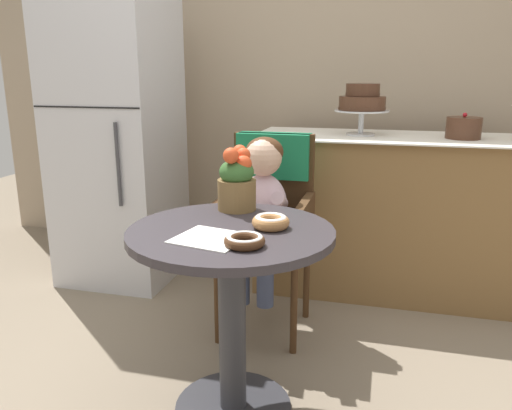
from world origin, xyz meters
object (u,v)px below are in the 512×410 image
(seated_child, at_px, (262,200))
(round_layer_cake, at_px, (464,128))
(wicker_chair, at_px, (269,200))
(tiered_cake_stand, at_px, (362,102))
(donut_front, at_px, (271,221))
(flower_vase, at_px, (237,180))
(donut_mid, at_px, (245,240))
(refrigerator, at_px, (117,140))
(cafe_table, at_px, (232,286))

(seated_child, relative_size, round_layer_cake, 4.05)
(wicker_chair, relative_size, seated_child, 1.31)
(tiered_cake_stand, bearing_deg, donut_front, -100.09)
(wicker_chair, xyz_separation_m, flower_vase, (-0.02, -0.48, 0.20))
(donut_mid, bearing_deg, refrigerator, 132.27)
(cafe_table, bearing_deg, refrigerator, 133.67)
(cafe_table, relative_size, seated_child, 0.99)
(wicker_chair, xyz_separation_m, seated_child, (-0.00, -0.16, 0.04))
(tiered_cake_stand, bearing_deg, seated_child, -118.13)
(cafe_table, distance_m, tiered_cake_stand, 1.46)
(donut_mid, relative_size, refrigerator, 0.08)
(donut_front, bearing_deg, seated_child, 107.23)
(donut_mid, relative_size, flower_vase, 0.52)
(round_layer_cake, bearing_deg, cafe_table, -124.70)
(wicker_chair, height_order, flower_vase, flower_vase)
(wicker_chair, xyz_separation_m, donut_mid, (0.13, -0.89, 0.10))
(tiered_cake_stand, xyz_separation_m, round_layer_cake, (0.53, -0.02, -0.13))
(donut_front, bearing_deg, round_layer_cake, 58.54)
(refrigerator, bearing_deg, donut_front, -41.82)
(donut_front, distance_m, donut_mid, 0.21)
(wicker_chair, bearing_deg, tiered_cake_stand, 59.87)
(seated_child, xyz_separation_m, donut_front, (0.16, -0.53, 0.07))
(flower_vase, height_order, refrigerator, refrigerator)
(wicker_chair, xyz_separation_m, donut_front, (0.16, -0.69, 0.10))
(wicker_chair, distance_m, refrigerator, 1.10)
(flower_vase, distance_m, tiered_cake_stand, 1.15)
(flower_vase, bearing_deg, donut_front, -48.22)
(wicker_chair, distance_m, flower_vase, 0.52)
(seated_child, bearing_deg, wicker_chair, 90.00)
(seated_child, bearing_deg, refrigerator, 152.65)
(seated_child, bearing_deg, donut_mid, -80.06)
(donut_front, height_order, donut_mid, donut_front)
(tiered_cake_stand, bearing_deg, refrigerator, -171.89)
(donut_mid, bearing_deg, cafe_table, 120.67)
(seated_child, relative_size, flower_vase, 2.90)
(round_layer_cake, bearing_deg, tiered_cake_stand, 177.98)
(donut_front, distance_m, refrigerator, 1.59)
(cafe_table, xyz_separation_m, refrigerator, (-1.05, 1.10, 0.34))
(donut_front, relative_size, round_layer_cake, 0.73)
(tiered_cake_stand, bearing_deg, donut_mid, -100.08)
(seated_child, height_order, donut_mid, seated_child)
(seated_child, xyz_separation_m, tiered_cake_stand, (0.39, 0.73, 0.41))
(wicker_chair, bearing_deg, flower_vase, -87.99)
(seated_child, height_order, flower_vase, flower_vase)
(refrigerator, bearing_deg, tiered_cake_stand, 8.11)
(tiered_cake_stand, bearing_deg, flower_vase, -111.09)
(wicker_chair, relative_size, tiered_cake_stand, 3.18)
(cafe_table, relative_size, round_layer_cake, 4.01)
(cafe_table, relative_size, wicker_chair, 0.75)
(seated_child, xyz_separation_m, donut_mid, (0.13, -0.73, 0.06))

